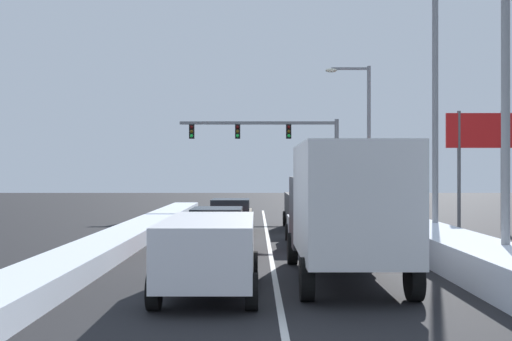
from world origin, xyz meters
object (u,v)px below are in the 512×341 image
at_px(sedan_silver_right_lane_second, 316,224).
at_px(sedan_tan_center_lane_third, 233,216).
at_px(suv_white_center_lane_nearest, 211,248).
at_px(street_lamp_right_near, 493,87).
at_px(sedan_red_center_lane_second, 219,230).
at_px(box_truck_right_lane_nearest, 346,205).
at_px(suv_black_right_lane_third, 309,208).
at_px(street_lamp_right_mid, 428,93).
at_px(roadside_sign_right, 483,143).
at_px(traffic_light_gantry, 283,141).
at_px(street_lamp_right_far, 365,128).

relative_size(sedan_silver_right_lane_second, sedan_tan_center_lane_third, 1.00).
distance_m(suv_white_center_lane_nearest, street_lamp_right_near, 8.29).
xyz_separation_m(sedan_silver_right_lane_second, sedan_red_center_lane_second, (-3.44, -2.34, 0.00)).
bearing_deg(box_truck_right_lane_nearest, sedan_red_center_lane_second, 122.25).
xyz_separation_m(sedan_silver_right_lane_second, suv_black_right_lane_third, (0.27, 6.62, 0.25)).
height_order(box_truck_right_lane_nearest, street_lamp_right_near, street_lamp_right_near).
bearing_deg(street_lamp_right_mid, suv_white_center_lane_nearest, -128.20).
bearing_deg(sedan_silver_right_lane_second, street_lamp_right_near, -62.51).
height_order(sedan_silver_right_lane_second, street_lamp_right_mid, street_lamp_right_mid).
distance_m(suv_black_right_lane_third, roadside_sign_right, 8.50).
height_order(sedan_silver_right_lane_second, sedan_tan_center_lane_third, same).
xyz_separation_m(traffic_light_gantry, street_lamp_right_mid, (4.55, -19.49, 0.85)).
xyz_separation_m(box_truck_right_lane_nearest, sedan_tan_center_lane_third, (-3.29, 12.36, -1.14)).
bearing_deg(sedan_tan_center_lane_third, sedan_silver_right_lane_second, -54.17).
bearing_deg(traffic_light_gantry, suv_white_center_lane_nearest, -95.36).
bearing_deg(street_lamp_right_mid, suv_black_right_lane_third, 118.80).
xyz_separation_m(traffic_light_gantry, roadside_sign_right, (8.68, -13.32, -0.71)).
distance_m(sedan_silver_right_lane_second, sedan_tan_center_lane_third, 5.57).
bearing_deg(sedan_red_center_lane_second, sedan_tan_center_lane_third, 88.48).
xyz_separation_m(sedan_red_center_lane_second, traffic_light_gantry, (2.95, 21.56, 3.96)).
relative_size(sedan_silver_right_lane_second, roadside_sign_right, 0.82).
distance_m(suv_white_center_lane_nearest, sedan_red_center_lane_second, 7.15).
xyz_separation_m(street_lamp_right_near, street_lamp_right_far, (0.27, 21.28, 0.38)).
bearing_deg(sedan_red_center_lane_second, street_lamp_right_far, 65.10).
relative_size(sedan_silver_right_lane_second, street_lamp_right_near, 0.55).
relative_size(sedan_red_center_lane_second, street_lamp_right_near, 0.55).
bearing_deg(sedan_red_center_lane_second, street_lamp_right_mid, 15.42).
bearing_deg(roadside_sign_right, box_truck_right_lane_nearest, -120.66).
xyz_separation_m(box_truck_right_lane_nearest, traffic_light_gantry, (-0.53, 27.07, 2.82)).
relative_size(sedan_tan_center_lane_third, street_lamp_right_far, 0.51).
xyz_separation_m(box_truck_right_lane_nearest, sedan_silver_right_lane_second, (-0.03, 7.85, -1.14)).
relative_size(box_truck_right_lane_nearest, street_lamp_right_near, 0.88).
distance_m(sedan_silver_right_lane_second, roadside_sign_right, 10.60).
bearing_deg(roadside_sign_right, street_lamp_right_mid, -123.77).
distance_m(suv_white_center_lane_nearest, street_lamp_right_far, 24.87).
distance_m(sedan_red_center_lane_second, street_lamp_right_mid, 9.15).
bearing_deg(roadside_sign_right, suv_black_right_lane_third, 174.82).
xyz_separation_m(box_truck_right_lane_nearest, suv_white_center_lane_nearest, (-3.22, -1.63, -0.88)).
height_order(box_truck_right_lane_nearest, traffic_light_gantry, traffic_light_gantry).
bearing_deg(street_lamp_right_mid, sedan_silver_right_lane_second, 176.12).
bearing_deg(suv_white_center_lane_nearest, suv_black_right_lane_third, 77.88).
relative_size(sedan_tan_center_lane_third, street_lamp_right_mid, 0.47).
height_order(suv_black_right_lane_third, sedan_tan_center_lane_third, suv_black_right_lane_third).
bearing_deg(roadside_sign_right, sedan_tan_center_lane_third, -173.10).
height_order(suv_black_right_lane_third, street_lamp_right_far, street_lamp_right_far).
bearing_deg(street_lamp_right_near, traffic_light_gantry, 99.25).
height_order(traffic_light_gantry, street_lamp_right_near, street_lamp_right_near).
relative_size(suv_black_right_lane_third, sedan_red_center_lane_second, 1.09).
relative_size(box_truck_right_lane_nearest, suv_black_right_lane_third, 1.47).
bearing_deg(street_lamp_right_far, suv_white_center_lane_nearest, -107.32).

